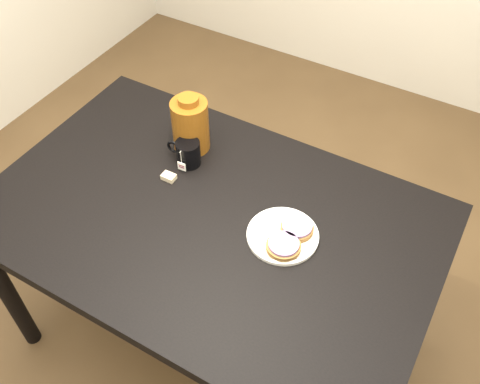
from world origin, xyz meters
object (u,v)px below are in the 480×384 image
at_px(table, 210,232).
at_px(bagel_front, 283,246).
at_px(mug, 188,153).
at_px(bagel_back, 297,228).
at_px(plate, 283,235).
at_px(bagel_package, 190,125).
at_px(teabag_pouch, 169,177).

bearing_deg(table, bagel_front, -1.64).
xyz_separation_m(table, mug, (-0.18, 0.16, 0.13)).
height_order(table, bagel_back, bagel_back).
distance_m(table, plate, 0.26).
relative_size(plate, mug, 1.72).
bearing_deg(table, bagel_back, 15.39).
bearing_deg(bagel_front, bagel_back, 86.79).
relative_size(bagel_front, mug, 1.15).
bearing_deg(bagel_back, bagel_package, 161.01).
relative_size(table, bagel_package, 6.61).
xyz_separation_m(plate, bagel_front, (0.02, -0.05, 0.02)).
bearing_deg(bagel_back, teabag_pouch, -179.43).
height_order(plate, teabag_pouch, teabag_pouch).
xyz_separation_m(table, teabag_pouch, (-0.20, 0.07, 0.09)).
distance_m(plate, bagel_package, 0.50).
bearing_deg(bagel_front, mug, 158.86).
bearing_deg(plate, teabag_pouch, 176.14).
xyz_separation_m(bagel_front, mug, (-0.44, 0.17, 0.02)).
bearing_deg(bagel_front, teabag_pouch, 170.62).
xyz_separation_m(bagel_back, mug, (-0.45, 0.09, 0.02)).
bearing_deg(plate, mug, 163.36).
height_order(bagel_front, teabag_pouch, bagel_front).
bearing_deg(bagel_package, bagel_back, -18.99).
xyz_separation_m(plate, bagel_package, (-0.45, 0.20, 0.09)).
xyz_separation_m(mug, teabag_pouch, (-0.01, -0.10, -0.04)).
bearing_deg(mug, table, -45.27).
bearing_deg(teabag_pouch, bagel_back, 0.57).
distance_m(table, bagel_front, 0.28).
distance_m(bagel_back, mug, 0.46).
bearing_deg(mug, bagel_front, -24.67).
bearing_deg(bagel_package, teabag_pouch, -83.07).
xyz_separation_m(table, bagel_front, (0.26, -0.01, 0.11)).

